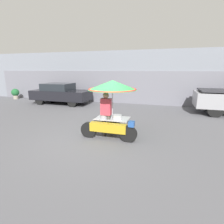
% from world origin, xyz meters
% --- Properties ---
extents(ground_plane, '(36.00, 36.00, 0.00)m').
position_xyz_m(ground_plane, '(0.00, 0.00, 0.00)').
color(ground_plane, '#56565B').
extents(shopfront_building, '(28.00, 2.06, 3.86)m').
position_xyz_m(shopfront_building, '(0.00, 8.18, 1.92)').
color(shopfront_building, gray).
rests_on(shopfront_building, ground).
extents(vendor_motorcycle_cart, '(2.13, 1.83, 2.12)m').
position_xyz_m(vendor_motorcycle_cart, '(0.43, 0.55, 1.64)').
color(vendor_motorcycle_cart, black).
rests_on(vendor_motorcycle_cart, ground).
extents(vendor_person, '(0.38, 0.23, 1.69)m').
position_xyz_m(vendor_person, '(0.24, 0.42, 0.95)').
color(vendor_person, '#4C473D').
rests_on(vendor_person, ground).
extents(parked_car, '(4.31, 1.82, 1.52)m').
position_xyz_m(parked_car, '(-5.11, 5.61, 0.79)').
color(parked_car, black).
rests_on(parked_car, ground).
extents(potted_plant, '(0.63, 0.63, 0.89)m').
position_xyz_m(potted_plant, '(-10.09, 6.34, 0.51)').
color(potted_plant, gray).
rests_on(potted_plant, ground).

